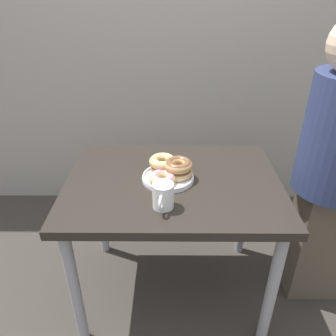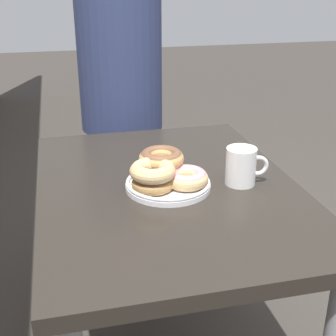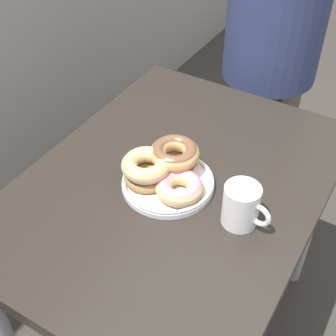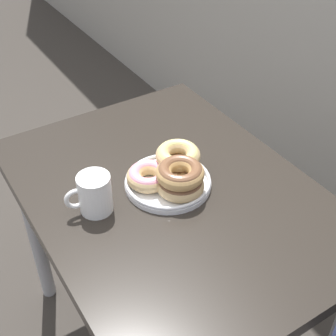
{
  "view_description": "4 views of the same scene",
  "coord_description": "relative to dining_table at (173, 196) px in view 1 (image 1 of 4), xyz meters",
  "views": [
    {
      "loc": [
        -0.02,
        -1.04,
        1.49
      ],
      "look_at": [
        -0.02,
        0.21,
        0.77
      ],
      "focal_mm": 35.0,
      "sensor_mm": 36.0,
      "label": 1
    },
    {
      "loc": [
        -1.16,
        0.48,
        1.27
      ],
      "look_at": [
        -0.02,
        0.21,
        0.77
      ],
      "focal_mm": 50.0,
      "sensor_mm": 36.0,
      "label": 2
    },
    {
      "loc": [
        -0.76,
        -0.23,
        1.53
      ],
      "look_at": [
        -0.02,
        0.21,
        0.77
      ],
      "focal_mm": 50.0,
      "sensor_mm": 36.0,
      "label": 3
    },
    {
      "loc": [
        0.79,
        -0.3,
        1.54
      ],
      "look_at": [
        -0.02,
        0.21,
        0.77
      ],
      "focal_mm": 50.0,
      "sensor_mm": 36.0,
      "label": 4
    }
  ],
  "objects": [
    {
      "name": "ground_plane",
      "position": [
        0.0,
        -0.21,
        -0.62
      ],
      "size": [
        14.0,
        14.0,
        0.0
      ],
      "primitive_type": "plane",
      "color": "#38332D"
    },
    {
      "name": "wall_back",
      "position": [
        0.0,
        0.92,
        0.68
      ],
      "size": [
        8.0,
        0.05,
        2.6
      ],
      "color": "#9E998E",
      "rests_on": "ground_plane"
    },
    {
      "name": "dining_table",
      "position": [
        0.0,
        0.0,
        0.0
      ],
      "size": [
        0.97,
        0.71,
        0.71
      ],
      "color": "#28231E",
      "rests_on": "ground_plane"
    },
    {
      "name": "donut_plate",
      "position": [
        -0.02,
        0.01,
        0.13
      ],
      "size": [
        0.25,
        0.25,
        0.09
      ],
      "color": "white",
      "rests_on": "dining_table"
    },
    {
      "name": "coffee_mug",
      "position": [
        -0.04,
        -0.2,
        0.14
      ],
      "size": [
        0.08,
        0.12,
        0.11
      ],
      "color": "white",
      "rests_on": "dining_table"
    },
    {
      "name": "person_figure",
      "position": [
        0.73,
        0.02,
        0.14
      ],
      "size": [
        0.35,
        0.33,
        1.4
      ],
      "color": "brown",
      "rests_on": "ground_plane"
    }
  ]
}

